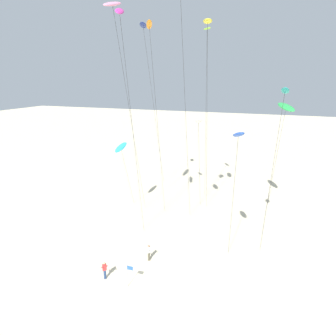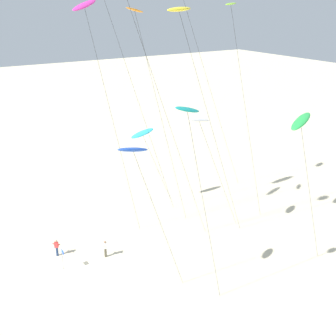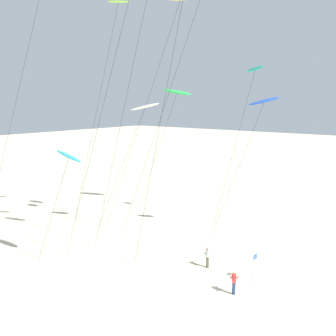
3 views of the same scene
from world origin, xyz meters
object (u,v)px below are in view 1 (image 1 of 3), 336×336
object	(u,v)px
kite_lime	(207,37)
kite_magenta	(120,16)
kite_flyer_nearest	(105,270)
marker_flag	(129,272)
kite_navy	(144,29)
kite_pink	(113,7)
kite_flyer_middle	(149,252)
kite_orange	(150,32)
kite_blue	(238,136)
kite_green	(286,107)
kite_white	(198,122)
kite_yellow	(208,24)
kite_cyan	(121,148)
kite_teal	(284,95)

from	to	relation	value
kite_lime	kite_magenta	bearing A→B (deg)	-111.55
kite_flyer_nearest	marker_flag	size ratio (longest dim) A/B	0.80
kite_navy	kite_flyer_nearest	world-z (taller)	kite_navy
kite_pink	kite_flyer_nearest	world-z (taller)	kite_pink
kite_lime	kite_flyer_nearest	world-z (taller)	kite_lime
kite_navy	kite_flyer_middle	world-z (taller)	kite_navy
kite_pink	kite_flyer_nearest	xyz separation A→B (m)	(1.62, -6.66, -21.90)
kite_orange	kite_blue	world-z (taller)	kite_orange
kite_magenta	kite_lime	size ratio (longest dim) A/B	1.02
kite_navy	kite_green	bearing A→B (deg)	-1.66
kite_white	kite_green	distance (m)	9.34
kite_lime	kite_flyer_middle	size ratio (longest dim) A/B	13.24
kite_white	kite_yellow	bearing A→B (deg)	-66.78
kite_cyan	kite_green	xyz separation A→B (m)	(18.00, 3.59, 5.00)
kite_yellow	kite_flyer_nearest	size ratio (longest dim) A/B	13.09
kite_flyer_middle	kite_navy	bearing A→B (deg)	114.18
kite_flyer_nearest	kite_navy	bearing A→B (deg)	100.12
kite_blue	kite_lime	world-z (taller)	kite_lime
kite_teal	kite_flyer_middle	xyz separation A→B (m)	(-10.54, -1.75, -14.79)
kite_orange	kite_navy	distance (m)	8.38
kite_yellow	marker_flag	size ratio (longest dim) A/B	10.41
kite_pink	kite_flyer_nearest	bearing A→B (deg)	-76.37
kite_cyan	kite_navy	xyz separation A→B (m)	(1.51, 4.07, 13.45)
kite_cyan	kite_magenta	size ratio (longest dim) A/B	0.42
kite_blue	kite_flyer_nearest	size ratio (longest dim) A/B	8.07
kite_teal	kite_flyer_middle	bearing A→B (deg)	-170.56
kite_blue	kite_flyer_nearest	world-z (taller)	kite_blue
kite_orange	kite_lime	xyz separation A→B (m)	(3.73, 7.15, 0.28)
kite_yellow	kite_blue	bearing A→B (deg)	-57.46
kite_teal	kite_flyer_middle	distance (m)	18.25
kite_cyan	kite_orange	distance (m)	13.52
kite_blue	kite_flyer_nearest	xyz separation A→B (m)	(-10.23, -3.10, -11.97)
kite_pink	kite_navy	world-z (taller)	kite_pink
kite_teal	kite_cyan	bearing A→B (deg)	160.57
kite_white	kite_magenta	distance (m)	13.13
kite_magenta	kite_navy	xyz separation A→B (m)	(-3.14, 11.47, 0.78)
kite_yellow	marker_flag	xyz separation A→B (m)	(-3.74, -9.60, -19.92)
kite_cyan	kite_teal	bearing A→B (deg)	-19.43
kite_blue	kite_flyer_middle	world-z (taller)	kite_blue
kite_yellow	kite_orange	xyz separation A→B (m)	(-5.16, -0.92, -0.53)
kite_flyer_middle	marker_flag	size ratio (longest dim) A/B	0.80
kite_magenta	kite_flyer_middle	size ratio (longest dim) A/B	13.47
kite_yellow	kite_teal	distance (m)	9.74
kite_teal	kite_lime	size ratio (longest dim) A/B	0.74
kite_green	kite_white	bearing A→B (deg)	-161.90
kite_teal	kite_blue	bearing A→B (deg)	-140.09
kite_magenta	kite_flyer_nearest	world-z (taller)	kite_magenta
kite_orange	kite_magenta	bearing A→B (deg)	-100.04
kite_orange	kite_lime	world-z (taller)	kite_lime
kite_yellow	kite_navy	xyz separation A→B (m)	(-9.04, 6.36, 0.94)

